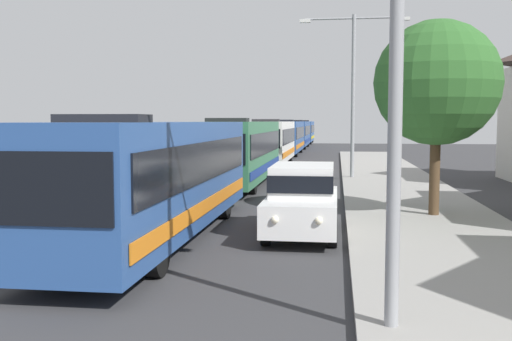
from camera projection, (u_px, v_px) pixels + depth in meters
name	position (u px, v px, depth m)	size (l,w,h in m)	color
bus_lead	(159.00, 174.00, 15.35)	(2.58, 12.14, 3.21)	#284C8C
bus_second_in_line	(241.00, 150.00, 28.45)	(2.58, 11.84, 3.21)	#33724C
bus_middle	(271.00, 141.00, 41.56)	(2.58, 10.77, 3.21)	silver
bus_fourth_in_line	(287.00, 136.00, 54.33)	(2.58, 12.24, 3.21)	#284C8C
bus_rear	(297.00, 133.00, 67.87)	(2.58, 12.27, 3.21)	#284C8C
bus_tail_end	(304.00, 131.00, 81.46)	(2.58, 10.54, 3.21)	#284C8C
white_suv	(303.00, 197.00, 15.89)	(1.86, 4.73, 1.90)	white
streetlamp_mid	(353.00, 79.00, 30.53)	(5.59, 0.28, 8.40)	gray
roadside_tree	(437.00, 83.00, 18.15)	(3.87, 3.87, 6.04)	#4C3823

